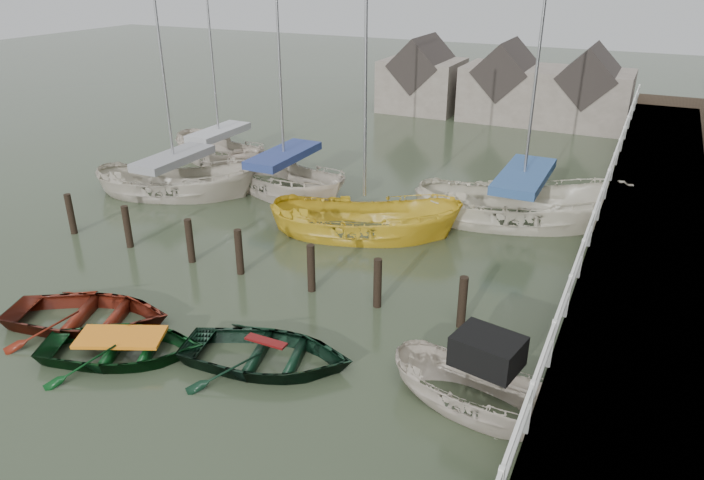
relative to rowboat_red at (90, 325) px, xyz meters
The scene contains 13 objects.
ground 3.17m from the rowboat_red, 18.92° to the left, with size 120.00×120.00×0.00m, color #2E3622.
pier 16.66m from the rowboat_red, 41.48° to the left, with size 3.04×32.00×2.70m.
mooring_pilings 4.47m from the rowboat_red, 64.96° to the left, with size 13.72×0.22×1.80m.
far_sheds 27.36m from the rowboat_red, 81.94° to the left, with size 14.00×4.08×4.39m.
rowboat_red is the anchor object (origin of this frame).
rowboat_green 1.92m from the rowboat_red, 20.54° to the right, with size 2.69×3.77×0.78m, color black.
rowboat_dkgreen 5.02m from the rowboat_red, ahead, with size 2.85×3.99×0.83m, color black.
motorboat 9.86m from the rowboat_red, ahead, with size 4.29×2.30×2.43m.
sailboat_a 9.63m from the rowboat_red, 117.11° to the left, with size 6.84×4.49×11.37m.
sailboat_b 10.61m from the rowboat_red, 93.62° to the left, with size 7.18×4.87×11.83m.
sailboat_c 9.12m from the rowboat_red, 64.98° to the left, with size 6.86×4.29×10.38m.
sailboat_d 14.30m from the rowboat_red, 54.42° to the left, with size 7.90×4.82×12.06m.
sailboat_e 13.89m from the rowboat_red, 112.99° to the left, with size 6.44×4.21×9.16m.
Camera 1 is at (8.95, -10.39, 8.49)m, focal length 32.00 mm.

